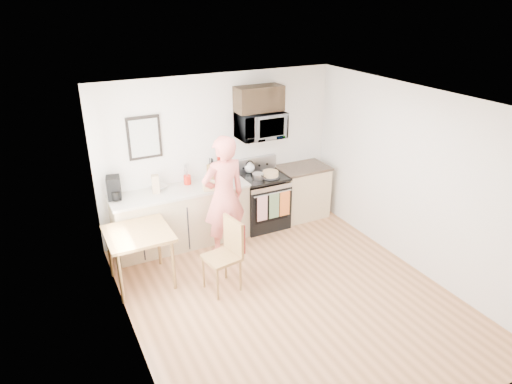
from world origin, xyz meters
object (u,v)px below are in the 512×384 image
person (224,197)px  chair (230,244)px  cake (270,174)px  dining_table (139,238)px  microwave (260,125)px  range (263,202)px

person → chair: person is taller
cake → dining_table: bearing=-164.7°
microwave → chair: size_ratio=0.75×
person → cake: size_ratio=5.95×
cake → range: bearing=123.8°
chair → range: bearing=38.7°
range → microwave: size_ratio=1.53×
person → dining_table: person is taller
dining_table → range: bearing=18.5°
range → chair: range is taller
microwave → chair: (-1.21, -1.48, -1.11)m
person → chair: 0.94m
person → cake: (1.01, 0.41, 0.03)m
dining_table → person: bearing=9.9°
range → microwave: (-0.00, 0.10, 1.32)m
range → cake: bearing=-56.2°
dining_table → chair: size_ratio=0.84×
microwave → chair: 2.21m
microwave → cake: size_ratio=2.40×
microwave → person: 1.39m
cake → person: bearing=-157.9°
microwave → chair: microwave is taller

